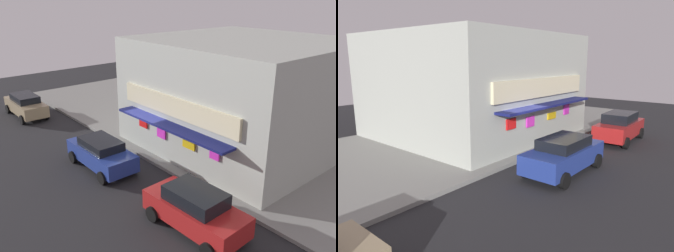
{
  "view_description": "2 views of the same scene",
  "coord_description": "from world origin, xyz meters",
  "views": [
    {
      "loc": [
        14.43,
        -10.34,
        8.56
      ],
      "look_at": [
        0.47,
        1.4,
        1.71
      ],
      "focal_mm": 38.51,
      "sensor_mm": 36.0,
      "label": 1
    },
    {
      "loc": [
        -11.89,
        -8.32,
        4.77
      ],
      "look_at": [
        0.48,
        1.79,
        1.33
      ],
      "focal_mm": 33.45,
      "sensor_mm": 36.0,
      "label": 2
    }
  ],
  "objects": [
    {
      "name": "ground_plane",
      "position": [
        0.0,
        0.0,
        0.0
      ],
      "size": [
        50.42,
        50.42,
        0.0
      ],
      "primitive_type": "plane",
      "color": "#232326"
    },
    {
      "name": "sidewalk",
      "position": [
        0.0,
        5.34,
        0.08
      ],
      "size": [
        33.61,
        10.68,
        0.17
      ],
      "primitive_type": "cube",
      "color": "gray",
      "rests_on": "ground_plane"
    },
    {
      "name": "corner_building",
      "position": [
        2.03,
        5.6,
        3.17
      ],
      "size": [
        10.54,
        10.87,
        6.01
      ],
      "color": "#ADB2A8",
      "rests_on": "sidewalk"
    },
    {
      "name": "traffic_light",
      "position": [
        -0.67,
        1.06,
        3.66
      ],
      "size": [
        0.32,
        0.58,
        5.48
      ],
      "color": "black",
      "rests_on": "sidewalk"
    },
    {
      "name": "fire_hydrant",
      "position": [
        -2.05,
        1.14,
        0.59
      ],
      "size": [
        0.53,
        0.29,
        0.87
      ],
      "color": "gold",
      "rests_on": "sidewalk"
    },
    {
      "name": "trash_can",
      "position": [
        5.82,
        1.62,
        0.63
      ],
      "size": [
        0.44,
        0.44,
        0.92
      ],
      "primitive_type": "cylinder",
      "color": "#2D2D2D",
      "rests_on": "sidewalk"
    },
    {
      "name": "pedestrian",
      "position": [
        0.41,
        1.78,
        1.14
      ],
      "size": [
        0.44,
        0.56,
        1.78
      ],
      "color": "brown",
      "rests_on": "sidewalk"
    },
    {
      "name": "potted_plant_by_doorway",
      "position": [
        3.42,
        2.41,
        0.74
      ],
      "size": [
        0.67,
        0.67,
        1.01
      ],
      "color": "#59595B",
      "rests_on": "sidewalk"
    },
    {
      "name": "parked_car_blue",
      "position": [
        -0.54,
        -2.2,
        0.82
      ],
      "size": [
        4.28,
        1.98,
        1.56
      ],
      "color": "navy",
      "rests_on": "ground_plane"
    },
    {
      "name": "parked_car_red",
      "position": [
        6.24,
        -2.12,
        0.87
      ],
      "size": [
        4.25,
        2.08,
        1.7
      ],
      "color": "#AD1E1E",
      "rests_on": "ground_plane"
    }
  ]
}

